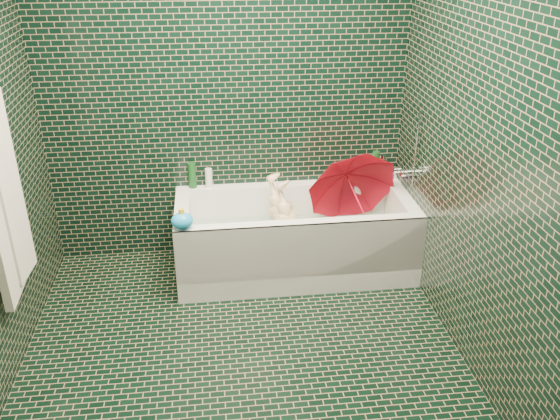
{
  "coord_description": "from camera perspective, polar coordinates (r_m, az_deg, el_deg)",
  "views": [
    {
      "loc": [
        -0.12,
        -2.75,
        2.34
      ],
      "look_at": [
        0.32,
        0.82,
        0.59
      ],
      "focal_mm": 38.0,
      "sensor_mm": 36.0,
      "label": 1
    }
  ],
  "objects": [
    {
      "name": "towel",
      "position": [
        3.45,
        -25.28,
        0.96
      ],
      "size": [
        0.08,
        0.44,
        1.12
      ],
      "color": "#B7B3A9",
      "rests_on": "towel_rail"
    },
    {
      "name": "water",
      "position": [
        4.33,
        1.42,
        -2.16
      ],
      "size": [
        1.48,
        0.53,
        0.0
      ],
      "primitive_type": "cube",
      "color": "silver",
      "rests_on": "bathtub"
    },
    {
      "name": "bathtub",
      "position": [
        4.36,
        1.44,
        -3.3
      ],
      "size": [
        1.7,
        0.75,
        0.55
      ],
      "color": "white",
      "rests_on": "floor"
    },
    {
      "name": "soap_bottle_c",
      "position": [
        4.63,
        9.03,
        2.85
      ],
      "size": [
        0.16,
        0.16,
        0.15
      ],
      "primitive_type": "imported",
      "rotation": [
        0.0,
        0.0,
        0.4
      ],
      "color": "#134218",
      "rests_on": "bathtub"
    },
    {
      "name": "bottle_right_tall",
      "position": [
        4.56,
        9.16,
        4.14
      ],
      "size": [
        0.06,
        0.06,
        0.24
      ],
      "primitive_type": "cylinder",
      "rotation": [
        0.0,
        0.0,
        -0.16
      ],
      "color": "#134218",
      "rests_on": "bathtub"
    },
    {
      "name": "wall_right",
      "position": [
        3.28,
        19.21,
        5.06
      ],
      "size": [
        0.0,
        2.8,
        2.8
      ],
      "primitive_type": "plane",
      "rotation": [
        1.57,
        0.0,
        -1.57
      ],
      "color": "black",
      "rests_on": "floor"
    },
    {
      "name": "bottle_left_short",
      "position": [
        4.45,
        -6.87,
        3.08
      ],
      "size": [
        0.06,
        0.06,
        0.15
      ],
      "primitive_type": "cylinder",
      "rotation": [
        0.0,
        0.0,
        -0.23
      ],
      "color": "white",
      "rests_on": "bathtub"
    },
    {
      "name": "umbrella",
      "position": [
        4.31,
        7.4,
        1.12
      ],
      "size": [
        0.83,
        0.83,
        0.9
      ],
      "primitive_type": "imported",
      "rotation": [
        0.39,
        -0.26,
        0.03
      ],
      "color": "red",
      "rests_on": "bathtub"
    },
    {
      "name": "floor",
      "position": [
        3.62,
        -3.5,
        -14.47
      ],
      "size": [
        2.8,
        2.8,
        0.0
      ],
      "primitive_type": "plane",
      "color": "black",
      "rests_on": "ground"
    },
    {
      "name": "child",
      "position": [
        4.33,
        0.92,
        -2.02
      ],
      "size": [
        0.94,
        0.52,
        0.39
      ],
      "primitive_type": "imported",
      "rotation": [
        -1.35,
        0.0,
        -1.32
      ],
      "color": "beige",
      "rests_on": "bathtub"
    },
    {
      "name": "soap_bottle_b",
      "position": [
        4.65,
        10.38,
        2.87
      ],
      "size": [
        0.1,
        0.1,
        0.2
      ],
      "primitive_type": "imported",
      "rotation": [
        0.0,
        0.0,
        0.08
      ],
      "color": "#4F1D6D",
      "rests_on": "bathtub"
    },
    {
      "name": "faucet",
      "position": [
        4.31,
        12.3,
        4.01
      ],
      "size": [
        0.18,
        0.19,
        0.55
      ],
      "color": "silver",
      "rests_on": "wall_right"
    },
    {
      "name": "soap_bottle_a",
      "position": [
        4.67,
        10.67,
        2.93
      ],
      "size": [
        0.1,
        0.1,
        0.26
      ],
      "primitive_type": "imported",
      "rotation": [
        0.0,
        0.0,
        -0.02
      ],
      "color": "white",
      "rests_on": "bathtub"
    },
    {
      "name": "wall_back",
      "position": [
        4.29,
        -5.25,
        11.14
      ],
      "size": [
        2.8,
        0.0,
        2.8
      ],
      "primitive_type": "plane",
      "rotation": [
        1.57,
        0.0,
        0.0
      ],
      "color": "black",
      "rests_on": "floor"
    },
    {
      "name": "bath_mat",
      "position": [
        4.4,
        1.4,
        -3.82
      ],
      "size": [
        1.35,
        0.47,
        0.01
      ],
      "primitive_type": "cube",
      "color": "green",
      "rests_on": "bathtub"
    },
    {
      "name": "rubber_duck",
      "position": [
        4.57,
        6.46,
        3.23
      ],
      "size": [
        0.11,
        0.09,
        0.09
      ],
      "rotation": [
        0.0,
        0.0,
        0.33
      ],
      "color": "yellow",
      "rests_on": "bathtub"
    },
    {
      "name": "bath_toy",
      "position": [
        3.87,
        -9.4,
        -1.0
      ],
      "size": [
        0.15,
        0.13,
        0.14
      ],
      "rotation": [
        0.0,
        0.0,
        0.09
      ],
      "color": "#188FDC",
      "rests_on": "bathtub"
    },
    {
      "name": "wall_front",
      "position": [
        1.74,
        -1.43,
        -12.92
      ],
      "size": [
        2.8,
        0.0,
        2.8
      ],
      "primitive_type": "plane",
      "rotation": [
        -1.57,
        0.0,
        0.0
      ],
      "color": "black",
      "rests_on": "floor"
    },
    {
      "name": "bottle_right_pump",
      "position": [
        4.64,
        9.74,
        4.15
      ],
      "size": [
        0.05,
        0.05,
        0.19
      ],
      "primitive_type": "cylinder",
      "rotation": [
        0.0,
        0.0,
        -0.05
      ],
      "color": "silver",
      "rests_on": "bathtub"
    },
    {
      "name": "bottle_left_tall",
      "position": [
        4.46,
        -8.45,
        3.33
      ],
      "size": [
        0.07,
        0.07,
        0.19
      ],
      "primitive_type": "cylinder",
      "rotation": [
        0.0,
        0.0,
        0.28
      ],
      "color": "#134218",
      "rests_on": "bathtub"
    }
  ]
}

